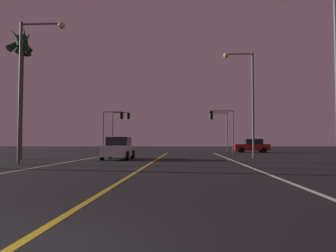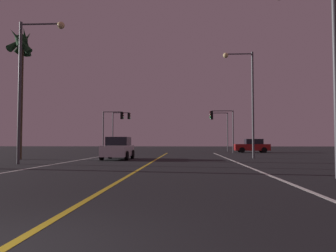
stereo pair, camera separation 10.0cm
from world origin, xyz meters
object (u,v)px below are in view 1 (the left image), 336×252
at_px(traffic_light_near_right, 221,121).
at_px(street_lamp_right_near, 321,53).
at_px(traffic_light_far_right, 219,123).
at_px(car_oncoming, 118,149).
at_px(street_lamp_left_mid, 31,73).
at_px(palm_tree_left_mid, 21,55).
at_px(traffic_light_far_left, 121,123).
at_px(street_lamp_right_far, 246,91).
at_px(car_crossing_side, 252,146).
at_px(traffic_light_near_left, 113,122).

relative_size(traffic_light_near_right, street_lamp_right_near, 0.73).
height_order(traffic_light_far_right, street_lamp_right_near, street_lamp_right_near).
xyz_separation_m(car_oncoming, street_lamp_left_mid, (-4.19, -5.88, 4.62)).
relative_size(street_lamp_right_near, street_lamp_left_mid, 0.82).
height_order(traffic_light_near_right, street_lamp_left_mid, street_lamp_left_mid).
bearing_deg(palm_tree_left_mid, traffic_light_far_left, 80.56).
distance_m(traffic_light_far_left, street_lamp_left_mid, 27.19).
bearing_deg(street_lamp_right_far, palm_tree_left_mid, 9.19).
bearing_deg(car_oncoming, street_lamp_right_near, 37.63).
relative_size(traffic_light_far_right, street_lamp_right_far, 0.61).
distance_m(street_lamp_left_mid, palm_tree_left_mid, 6.84).
bearing_deg(car_crossing_side, street_lamp_right_far, 77.56).
height_order(traffic_light_far_left, street_lamp_right_far, street_lamp_right_far).
distance_m(car_crossing_side, traffic_light_far_left, 17.98).
relative_size(traffic_light_far_right, traffic_light_far_left, 0.98).
relative_size(car_oncoming, traffic_light_near_right, 0.84).
xyz_separation_m(traffic_light_near_right, traffic_light_far_right, (0.26, 5.50, 0.12)).
distance_m(car_oncoming, traffic_light_near_left, 16.49).
bearing_deg(palm_tree_left_mid, car_oncoming, 3.51).
bearing_deg(traffic_light_near_right, traffic_light_far_left, -22.42).
xyz_separation_m(traffic_light_near_right, street_lamp_right_far, (0.62, -13.39, 1.67)).
height_order(traffic_light_near_left, traffic_light_far_right, traffic_light_far_right).
distance_m(car_crossing_side, traffic_light_near_left, 17.60).
distance_m(traffic_light_near_left, street_lamp_right_far, 19.36).
relative_size(street_lamp_left_mid, palm_tree_left_mid, 0.85).
bearing_deg(car_oncoming, traffic_light_near_right, 149.03).
relative_size(traffic_light_far_left, palm_tree_left_mid, 0.54).
bearing_deg(street_lamp_left_mid, car_oncoming, 54.49).
relative_size(traffic_light_near_left, palm_tree_left_mid, 0.50).
bearing_deg(palm_tree_left_mid, street_lamp_right_near, -35.67).
bearing_deg(palm_tree_left_mid, traffic_light_near_right, 43.77).
bearing_deg(street_lamp_right_near, car_crossing_side, -96.32).
relative_size(traffic_light_near_right, traffic_light_far_left, 0.94).
xyz_separation_m(car_crossing_side, traffic_light_near_left, (-17.25, -1.89, 2.95)).
height_order(traffic_light_near_right, street_lamp_right_far, street_lamp_right_far).
height_order(traffic_light_near_right, traffic_light_near_left, traffic_light_near_right).
relative_size(traffic_light_near_left, street_lamp_right_far, 0.58).
relative_size(car_crossing_side, traffic_light_far_left, 0.79).
height_order(traffic_light_near_left, street_lamp_right_far, street_lamp_right_far).
xyz_separation_m(traffic_light_far_left, street_lamp_right_near, (13.92, -34.32, 0.56)).
distance_m(traffic_light_far_right, street_lamp_right_near, 34.33).
xyz_separation_m(car_crossing_side, street_lamp_right_near, (-3.40, -30.71, 3.75)).
height_order(traffic_light_far_right, traffic_light_far_left, traffic_light_far_left).
height_order(car_crossing_side, traffic_light_far_left, traffic_light_far_left).
height_order(car_crossing_side, street_lamp_left_mid, street_lamp_left_mid).
relative_size(car_crossing_side, palm_tree_left_mid, 0.43).
height_order(car_crossing_side, palm_tree_left_mid, palm_tree_left_mid).
xyz_separation_m(car_crossing_side, traffic_light_near_right, (-3.99, -1.89, 3.00)).
bearing_deg(car_oncoming, street_lamp_left_mid, -35.51).
bearing_deg(street_lamp_right_near, traffic_light_near_right, -88.83).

